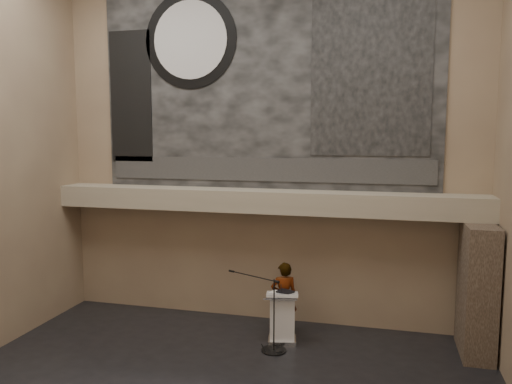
# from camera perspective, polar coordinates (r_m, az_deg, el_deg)

# --- Properties ---
(wall_back) EXTENTS (10.00, 0.02, 8.50)m
(wall_back) POSITION_cam_1_polar(r_m,az_deg,el_deg) (11.79, 0.97, 5.52)
(wall_back) COLOR #7C644E
(wall_back) RESTS_ON floor
(wall_front) EXTENTS (10.00, 0.02, 8.50)m
(wall_front) POSITION_cam_1_polar(r_m,az_deg,el_deg) (4.43, -23.92, 2.87)
(wall_front) COLOR #7C644E
(wall_front) RESTS_ON floor
(soffit) EXTENTS (10.00, 0.80, 0.50)m
(soffit) POSITION_cam_1_polar(r_m,az_deg,el_deg) (11.51, 0.50, -1.01)
(soffit) COLOR gray
(soffit) RESTS_ON wall_back
(sprinkler_left) EXTENTS (0.04, 0.04, 0.06)m
(sprinkler_left) POSITION_cam_1_polar(r_m,az_deg,el_deg) (11.98, -7.02, -2.10)
(sprinkler_left) COLOR #B2893D
(sprinkler_left) RESTS_ON soffit
(sprinkler_right) EXTENTS (0.04, 0.04, 0.06)m
(sprinkler_right) POSITION_cam_1_polar(r_m,az_deg,el_deg) (11.20, 9.92, -2.77)
(sprinkler_right) COLOR #B2893D
(sprinkler_right) RESTS_ON soffit
(banner) EXTENTS (8.00, 0.05, 5.00)m
(banner) POSITION_cam_1_polar(r_m,az_deg,el_deg) (11.82, 0.95, 12.56)
(banner) COLOR black
(banner) RESTS_ON wall_back
(banner_text_strip) EXTENTS (7.76, 0.02, 0.55)m
(banner_text_strip) POSITION_cam_1_polar(r_m,az_deg,el_deg) (11.75, 0.89, 2.59)
(banner_text_strip) COLOR #2B2B2B
(banner_text_strip) RESTS_ON banner
(banner_clock_rim) EXTENTS (2.30, 0.02, 2.30)m
(banner_clock_rim) POSITION_cam_1_polar(r_m,az_deg,el_deg) (12.46, -7.52, 16.85)
(banner_clock_rim) COLOR black
(banner_clock_rim) RESTS_ON banner
(banner_clock_face) EXTENTS (1.84, 0.02, 1.84)m
(banner_clock_face) POSITION_cam_1_polar(r_m,az_deg,el_deg) (12.44, -7.56, 16.86)
(banner_clock_face) COLOR silver
(banner_clock_face) RESTS_ON banner
(banner_building_print) EXTENTS (2.60, 0.02, 3.60)m
(banner_building_print) POSITION_cam_1_polar(r_m,az_deg,el_deg) (11.47, 12.96, 13.07)
(banner_building_print) COLOR black
(banner_building_print) RESTS_ON banner
(banner_brick_print) EXTENTS (1.10, 0.02, 3.20)m
(banner_brick_print) POSITION_cam_1_polar(r_m,az_deg,el_deg) (12.98, -14.11, 10.51)
(banner_brick_print) COLOR black
(banner_brick_print) RESTS_ON banner
(stone_pier) EXTENTS (0.60, 1.40, 2.70)m
(stone_pier) POSITION_cam_1_polar(r_m,az_deg,el_deg) (11.24, 23.95, -10.14)
(stone_pier) COLOR #3D3025
(stone_pier) RESTS_ON floor
(lectern) EXTENTS (0.75, 0.59, 1.13)m
(lectern) POSITION_cam_1_polar(r_m,az_deg,el_deg) (11.10, 3.03, -14.11)
(lectern) COLOR silver
(lectern) RESTS_ON floor
(binder) EXTENTS (0.40, 0.36, 0.04)m
(binder) POSITION_cam_1_polar(r_m,az_deg,el_deg) (10.93, 3.35, -11.32)
(binder) COLOR black
(binder) RESTS_ON lectern
(papers) EXTENTS (0.29, 0.35, 0.00)m
(papers) POSITION_cam_1_polar(r_m,az_deg,el_deg) (10.94, 2.22, -11.37)
(papers) COLOR silver
(papers) RESTS_ON lectern
(speaker_person) EXTENTS (0.70, 0.57, 1.64)m
(speaker_person) POSITION_cam_1_polar(r_m,az_deg,el_deg) (11.48, 3.21, -11.98)
(speaker_person) COLOR white
(speaker_person) RESTS_ON floor
(mic_stand) EXTENTS (1.38, 0.78, 1.53)m
(mic_stand) POSITION_cam_1_polar(r_m,az_deg,el_deg) (10.82, 1.86, -16.50)
(mic_stand) COLOR black
(mic_stand) RESTS_ON floor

